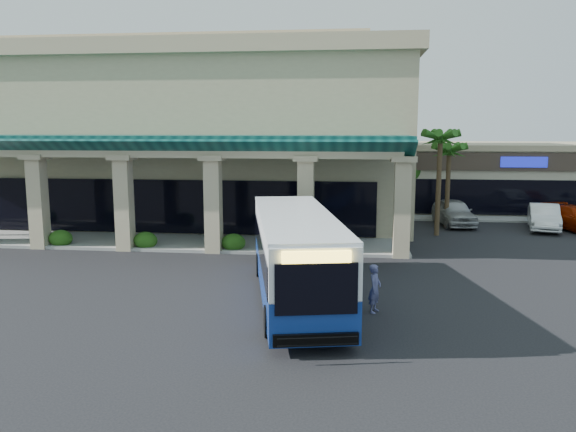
% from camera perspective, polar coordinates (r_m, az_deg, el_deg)
% --- Properties ---
extents(ground, '(110.00, 110.00, 0.00)m').
position_cam_1_polar(ground, '(22.27, -3.21, -6.79)').
color(ground, black).
extents(main_building, '(30.80, 14.80, 11.35)m').
position_cam_1_polar(main_building, '(38.92, -11.01, 8.23)').
color(main_building, tan).
rests_on(main_building, ground).
extents(arcade, '(30.00, 6.20, 5.70)m').
position_cam_1_polar(arcade, '(30.43, -16.06, 2.58)').
color(arcade, '#093835').
rests_on(arcade, ground).
extents(strip_mall, '(22.50, 12.50, 4.90)m').
position_cam_1_polar(strip_mall, '(47.48, 24.16, 3.80)').
color(strip_mall, beige).
rests_on(strip_mall, ground).
extents(palm_0, '(2.40, 2.40, 6.60)m').
position_cam_1_polar(palm_0, '(32.60, 15.08, 3.81)').
color(palm_0, '#255B18').
rests_on(palm_0, ground).
extents(palm_1, '(2.40, 2.40, 5.80)m').
position_cam_1_polar(palm_1, '(35.74, 15.95, 3.55)').
color(palm_1, '#255B18').
rests_on(palm_1, ground).
extents(broadleaf_tree, '(2.60, 2.60, 4.81)m').
position_cam_1_polar(broadleaf_tree, '(40.47, 11.98, 3.58)').
color(broadleaf_tree, '#1F4A11').
rests_on(broadleaf_tree, ground).
extents(transit_bus, '(4.73, 11.28, 3.07)m').
position_cam_1_polar(transit_bus, '(19.80, 0.77, -4.17)').
color(transit_bus, navy).
rests_on(transit_bus, ground).
extents(pedestrian, '(0.57, 0.69, 1.61)m').
position_cam_1_polar(pedestrian, '(18.81, 8.82, -7.29)').
color(pedestrian, slate).
rests_on(pedestrian, ground).
extents(car_silver, '(2.46, 4.98, 1.63)m').
position_cam_1_polar(car_silver, '(36.70, 16.49, 0.38)').
color(car_silver, '#A5A5A5').
rests_on(car_silver, ground).
extents(car_white, '(2.67, 4.90, 1.53)m').
position_cam_1_polar(car_white, '(36.94, 24.56, -0.09)').
color(car_white, white).
rests_on(car_white, ground).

